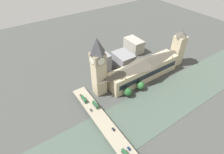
{
  "coord_description": "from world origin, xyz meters",
  "views": [
    {
      "loc": [
        -116.81,
        131.67,
        153.86
      ],
      "look_at": [
        17.89,
        41.03,
        21.13
      ],
      "focal_mm": 28.0,
      "sensor_mm": 36.0,
      "label": 1
    }
  ],
  "objects_px": {
    "car_northbound_lead": "(113,129)",
    "car_northbound_tail": "(129,149)",
    "clock_tower": "(98,66)",
    "victoria_tower": "(178,48)",
    "car_northbound_mid": "(81,95)",
    "road_bridge": "(110,131)",
    "parliament_hall": "(144,69)",
    "double_decker_bus_lead": "(95,105)",
    "double_decker_bus_mid": "(84,99)",
    "car_southbound_lead": "(91,110)"
  },
  "relations": [
    {
      "from": "car_northbound_mid",
      "to": "car_southbound_lead",
      "type": "bearing_deg",
      "value": 178.66
    },
    {
      "from": "victoria_tower",
      "to": "double_decker_bus_lead",
      "type": "xyz_separation_m",
      "value": [
        -12.83,
        146.5,
        -17.45
      ]
    },
    {
      "from": "victoria_tower",
      "to": "car_northbound_tail",
      "type": "distance_m",
      "value": 164.99
    },
    {
      "from": "parliament_hall",
      "to": "car_northbound_lead",
      "type": "bearing_deg",
      "value": 120.49
    },
    {
      "from": "clock_tower",
      "to": "car_northbound_lead",
      "type": "distance_m",
      "value": 70.06
    },
    {
      "from": "parliament_hall",
      "to": "clock_tower",
      "type": "xyz_separation_m",
      "value": [
        9.71,
        63.64,
        24.13
      ]
    },
    {
      "from": "victoria_tower",
      "to": "road_bridge",
      "type": "bearing_deg",
      "value": 107.63
    },
    {
      "from": "parliament_hall",
      "to": "car_southbound_lead",
      "type": "relative_size",
      "value": 25.45
    },
    {
      "from": "car_southbound_lead",
      "to": "road_bridge",
      "type": "bearing_deg",
      "value": -173.93
    },
    {
      "from": "car_northbound_mid",
      "to": "car_northbound_tail",
      "type": "xyz_separation_m",
      "value": [
        -83.98,
        -6.29,
        0.02
      ]
    },
    {
      "from": "road_bridge",
      "to": "car_northbound_mid",
      "type": "xyz_separation_m",
      "value": [
        58.75,
        2.83,
        1.73
      ]
    },
    {
      "from": "victoria_tower",
      "to": "car_northbound_lead",
      "type": "height_order",
      "value": "victoria_tower"
    },
    {
      "from": "clock_tower",
      "to": "car_southbound_lead",
      "type": "relative_size",
      "value": 17.88
    },
    {
      "from": "double_decker_bus_lead",
      "to": "car_northbound_mid",
      "type": "distance_m",
      "value": 24.81
    },
    {
      "from": "victoria_tower",
      "to": "double_decker_bus_lead",
      "type": "height_order",
      "value": "victoria_tower"
    },
    {
      "from": "parliament_hall",
      "to": "road_bridge",
      "type": "xyz_separation_m",
      "value": [
        -47.67,
        86.06,
        -11.04
      ]
    },
    {
      "from": "road_bridge",
      "to": "car_northbound_lead",
      "type": "distance_m",
      "value": 3.82
    },
    {
      "from": "double_decker_bus_mid",
      "to": "car_northbound_mid",
      "type": "bearing_deg",
      "value": -1.45
    },
    {
      "from": "road_bridge",
      "to": "car_northbound_tail",
      "type": "relative_size",
      "value": 36.88
    },
    {
      "from": "victoria_tower",
      "to": "road_bridge",
      "type": "relative_size",
      "value": 0.39
    },
    {
      "from": "clock_tower",
      "to": "car_northbound_mid",
      "type": "bearing_deg",
      "value": 86.92
    },
    {
      "from": "double_decker_bus_lead",
      "to": "double_decker_bus_mid",
      "type": "xyz_separation_m",
      "value": [
        15.05,
        6.69,
        -0.18
      ]
    },
    {
      "from": "parliament_hall",
      "to": "double_decker_bus_mid",
      "type": "distance_m",
      "value": 89.44
    },
    {
      "from": "road_bridge",
      "to": "car_northbound_mid",
      "type": "distance_m",
      "value": 58.84
    },
    {
      "from": "road_bridge",
      "to": "car_southbound_lead",
      "type": "bearing_deg",
      "value": 6.07
    },
    {
      "from": "clock_tower",
      "to": "car_northbound_tail",
      "type": "height_order",
      "value": "clock_tower"
    },
    {
      "from": "double_decker_bus_mid",
      "to": "car_northbound_lead",
      "type": "xyz_separation_m",
      "value": [
        -51.04,
        -6.27,
        -1.93
      ]
    },
    {
      "from": "parliament_hall",
      "to": "victoria_tower",
      "type": "xyz_separation_m",
      "value": [
        0.05,
        -64.09,
        10.25
      ]
    },
    {
      "from": "road_bridge",
      "to": "double_decker_bus_lead",
      "type": "relative_size",
      "value": 14.19
    },
    {
      "from": "parliament_hall",
      "to": "road_bridge",
      "type": "height_order",
      "value": "parliament_hall"
    },
    {
      "from": "victoria_tower",
      "to": "double_decker_bus_lead",
      "type": "bearing_deg",
      "value": 95.01
    },
    {
      "from": "car_northbound_lead",
      "to": "car_northbound_tail",
      "type": "height_order",
      "value": "car_northbound_tail"
    },
    {
      "from": "car_northbound_mid",
      "to": "car_northbound_tail",
      "type": "bearing_deg",
      "value": -175.71
    },
    {
      "from": "parliament_hall",
      "to": "double_decker_bus_lead",
      "type": "height_order",
      "value": "parliament_hall"
    },
    {
      "from": "double_decker_bus_mid",
      "to": "car_northbound_lead",
      "type": "distance_m",
      "value": 51.46
    },
    {
      "from": "victoria_tower",
      "to": "car_southbound_lead",
      "type": "distance_m",
      "value": 155.59
    },
    {
      "from": "clock_tower",
      "to": "road_bridge",
      "type": "bearing_deg",
      "value": 158.66
    },
    {
      "from": "parliament_hall",
      "to": "car_northbound_mid",
      "type": "xyz_separation_m",
      "value": [
        11.07,
        88.89,
        -9.31
      ]
    },
    {
      "from": "road_bridge",
      "to": "double_decker_bus_lead",
      "type": "height_order",
      "value": "double_decker_bus_lead"
    },
    {
      "from": "clock_tower",
      "to": "road_bridge",
      "type": "distance_m",
      "value": 70.94
    },
    {
      "from": "road_bridge",
      "to": "double_decker_bus_mid",
      "type": "xyz_separation_m",
      "value": [
        49.94,
        3.05,
        3.65
      ]
    },
    {
      "from": "road_bridge",
      "to": "car_northbound_lead",
      "type": "xyz_separation_m",
      "value": [
        -1.1,
        -3.23,
        1.72
      ]
    },
    {
      "from": "car_northbound_lead",
      "to": "car_northbound_mid",
      "type": "bearing_deg",
      "value": 5.77
    },
    {
      "from": "victoria_tower",
      "to": "car_northbound_tail",
      "type": "relative_size",
      "value": 14.32
    },
    {
      "from": "parliament_hall",
      "to": "road_bridge",
      "type": "relative_size",
      "value": 0.74
    },
    {
      "from": "clock_tower",
      "to": "victoria_tower",
      "type": "distance_m",
      "value": 128.85
    },
    {
      "from": "car_northbound_tail",
      "to": "car_southbound_lead",
      "type": "bearing_deg",
      "value": 6.84
    },
    {
      "from": "clock_tower",
      "to": "victoria_tower",
      "type": "height_order",
      "value": "clock_tower"
    },
    {
      "from": "car_northbound_mid",
      "to": "double_decker_bus_lead",
      "type": "bearing_deg",
      "value": -164.82
    },
    {
      "from": "victoria_tower",
      "to": "car_northbound_tail",
      "type": "xyz_separation_m",
      "value": [
        -72.96,
        146.68,
        -19.54
      ]
    }
  ]
}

